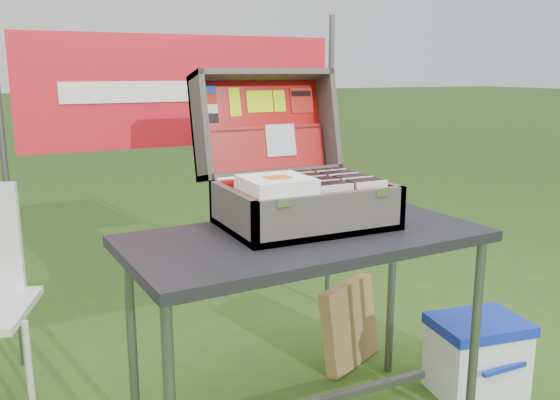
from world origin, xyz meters
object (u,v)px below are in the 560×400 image
table (305,337)px  cooler (477,356)px  cardboard_box (350,324)px  suitcase (298,149)px

table → cooler: table is taller
table → cardboard_box: (0.47, 0.42, -0.21)m
cardboard_box → suitcase: bearing=-174.5°
table → cooler: bearing=-7.1°
table → suitcase: suitcase is taller
suitcase → cooler: bearing=-15.1°
suitcase → cardboard_box: 1.03m
cooler → suitcase: bearing=173.1°
table → suitcase: bearing=70.1°
suitcase → cardboard_box: bearing=31.6°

